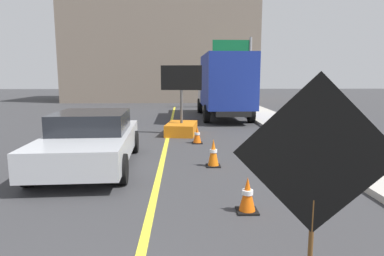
% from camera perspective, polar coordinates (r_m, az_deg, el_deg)
% --- Properties ---
extents(lane_center_stripe, '(0.14, 36.00, 0.01)m').
position_cam_1_polar(lane_center_stripe, '(7.34, -5.97, -9.27)').
color(lane_center_stripe, yellow).
rests_on(lane_center_stripe, ground).
extents(roadwork_sign, '(1.61, 0.31, 2.33)m').
position_cam_1_polar(roadwork_sign, '(3.52, 20.48, -5.04)').
color(roadwork_sign, '#593819').
rests_on(roadwork_sign, ground).
extents(arrow_board_trailer, '(1.60, 1.93, 2.70)m').
position_cam_1_polar(arrow_board_trailer, '(13.15, -1.81, 0.99)').
color(arrow_board_trailer, orange).
rests_on(arrow_board_trailer, ground).
extents(box_truck, '(2.59, 7.15, 3.39)m').
position_cam_1_polar(box_truck, '(18.32, 5.49, 7.43)').
color(box_truck, black).
rests_on(box_truck, ground).
extents(pickup_car, '(2.33, 4.66, 1.38)m').
position_cam_1_polar(pickup_car, '(8.84, -16.95, -1.85)').
color(pickup_car, silver).
rests_on(pickup_car, ground).
extents(highway_guide_sign, '(2.79, 0.21, 5.00)m').
position_cam_1_polar(highway_guide_sign, '(24.16, 8.13, 11.49)').
color(highway_guide_sign, gray).
rests_on(highway_guide_sign, ground).
extents(far_building_block, '(17.10, 8.65, 8.69)m').
position_cam_1_polar(far_building_block, '(32.93, -5.09, 12.44)').
color(far_building_block, gray).
rests_on(far_building_block, ground).
extents(traffic_cone_near_sign, '(0.36, 0.36, 0.61)m').
position_cam_1_polar(traffic_cone_near_sign, '(5.80, 9.49, -11.27)').
color(traffic_cone_near_sign, black).
rests_on(traffic_cone_near_sign, ground).
extents(traffic_cone_mid_lane, '(0.36, 0.36, 0.71)m').
position_cam_1_polar(traffic_cone_mid_lane, '(8.50, 3.69, -4.31)').
color(traffic_cone_mid_lane, black).
rests_on(traffic_cone_mid_lane, ground).
extents(traffic_cone_far_lane, '(0.36, 0.36, 0.59)m').
position_cam_1_polar(traffic_cone_far_lane, '(11.38, 0.89, -1.21)').
color(traffic_cone_far_lane, black).
rests_on(traffic_cone_far_lane, ground).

